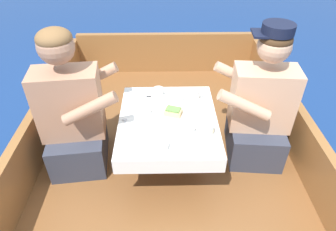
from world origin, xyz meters
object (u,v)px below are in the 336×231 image
person_starboard (259,109)px  tin_can (209,129)px  person_port (73,115)px  coffee_cup_center (159,91)px  coffee_cup_port (146,112)px  coffee_cup_starboard (195,94)px  sandwich (173,112)px

person_starboard → tin_can: (-0.37, -0.23, 0.02)m
person_port → coffee_cup_center: (0.56, 0.26, 0.01)m
person_port → coffee_cup_port: 0.47m
person_port → coffee_cup_center: size_ratio=9.56×
coffee_cup_starboard → coffee_cup_port: bearing=-150.8°
coffee_cup_center → tin_can: (0.31, -0.43, -0.00)m
sandwich → tin_can: sandwich is taller
person_port → tin_can: 0.88m
person_starboard → coffee_cup_starboard: 0.45m
coffee_cup_port → coffee_cup_starboard: (0.34, 0.19, 0.01)m
person_starboard → sandwich: (-0.58, -0.05, 0.02)m
tin_can → coffee_cup_port: bearing=154.5°
person_starboard → coffee_cup_port: person_starboard is taller
coffee_cup_port → coffee_cup_starboard: 0.39m
sandwich → coffee_cup_center: sandwich is taller
coffee_cup_port → coffee_cup_center: bearing=71.7°
person_starboard → coffee_cup_port: 0.76m
person_port → coffee_cup_starboard: (0.81, 0.20, 0.02)m
person_port → coffee_cup_center: bearing=18.7°
sandwich → coffee_cup_port: (-0.18, 0.01, -0.00)m
person_port → sandwich: 0.65m
sandwich → coffee_cup_center: (-0.10, 0.26, -0.00)m
tin_can → person_starboard: bearing=31.7°
coffee_cup_starboard → coffee_cup_center: bearing=167.6°
person_starboard → tin_can: size_ratio=14.58×
coffee_cup_port → person_starboard: bearing=3.3°
sandwich → tin_can: size_ratio=1.89×
coffee_cup_starboard → person_port: bearing=-166.0°
coffee_cup_starboard → coffee_cup_center: (-0.26, 0.06, -0.01)m
coffee_cup_port → tin_can: bearing=-25.5°
sandwich → coffee_cup_starboard: 0.26m
sandwich → coffee_cup_center: bearing=110.8°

